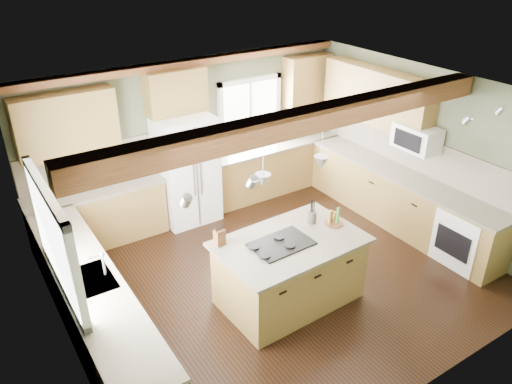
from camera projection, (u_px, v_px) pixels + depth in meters
floor at (275, 274)px, 7.13m from camera, size 5.60×5.60×0.00m
ceiling at (279, 97)px, 5.93m from camera, size 5.60×5.60×0.00m
wall_back at (191, 136)px, 8.39m from camera, size 5.60×0.00×5.60m
wall_left at (56, 262)px, 5.17m from camera, size 0.00×5.00×5.00m
wall_right at (421, 149)px, 7.88m from camera, size 0.00×5.00×5.00m
ceiling_beam at (306, 120)px, 5.59m from camera, size 5.55×0.26×0.26m
soffit_trim at (189, 63)px, 7.74m from camera, size 5.55×0.20×0.10m
backsplash_back at (192, 141)px, 8.42m from camera, size 5.58×0.03×0.58m
backsplash_right at (417, 153)px, 7.95m from camera, size 0.03×3.70×0.58m
base_cab_back_left at (99, 217)px, 7.70m from camera, size 2.02×0.60×0.88m
counter_back_left at (94, 190)px, 7.48m from camera, size 2.06×0.64×0.04m
base_cab_back_right at (273, 168)px, 9.28m from camera, size 2.62×0.60×0.88m
counter_back_right at (274, 145)px, 9.07m from camera, size 2.66×0.64×0.04m
base_cab_left at (96, 313)px, 5.75m from camera, size 0.60×3.70×0.88m
counter_left at (90, 281)px, 5.54m from camera, size 0.64×3.74×0.04m
base_cab_right at (398, 200)px, 8.17m from camera, size 0.60×3.70×0.88m
counter_right at (402, 175)px, 7.96m from camera, size 0.64×3.74×0.04m
upper_cab_back_left at (66, 124)px, 6.99m from camera, size 1.40×0.35×0.90m
upper_cab_over_fridge at (175, 92)px, 7.72m from camera, size 0.96×0.35×0.70m
upper_cab_right at (377, 97)px, 8.17m from camera, size 0.35×2.20×0.90m
upper_cab_back_corner at (307, 80)px, 9.07m from camera, size 0.90×0.35×0.90m
window_left at (53, 239)px, 5.11m from camera, size 0.04×1.60×1.05m
window_back at (249, 110)px, 8.81m from camera, size 1.10×0.04×1.00m
sink at (90, 280)px, 5.54m from camera, size 0.50×0.65×0.03m
faucet at (104, 265)px, 5.56m from camera, size 0.02×0.02×0.28m
oven at (466, 237)px, 7.21m from camera, size 0.60×0.72×0.84m
microwave at (417, 138)px, 7.62m from camera, size 0.40×0.70×0.38m
pendant_left at (263, 181)px, 5.56m from camera, size 0.18×0.18×0.16m
pendant_right at (321, 162)px, 6.00m from camera, size 0.18×0.18×0.16m
refrigerator at (187, 169)px, 8.14m from camera, size 0.90×0.74×1.80m
island at (289, 272)px, 6.45m from camera, size 1.76×1.12×0.88m
island_top at (290, 242)px, 6.23m from camera, size 1.88×1.23×0.04m
cooktop at (281, 244)px, 6.15m from camera, size 0.77×0.52×0.02m
knife_block at (220, 237)px, 6.10m from camera, size 0.14×0.11×0.21m
utensil_crock at (312, 217)px, 6.59m from camera, size 0.15×0.15×0.15m
bottle_tray at (334, 216)px, 6.53m from camera, size 0.26×0.26×0.23m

